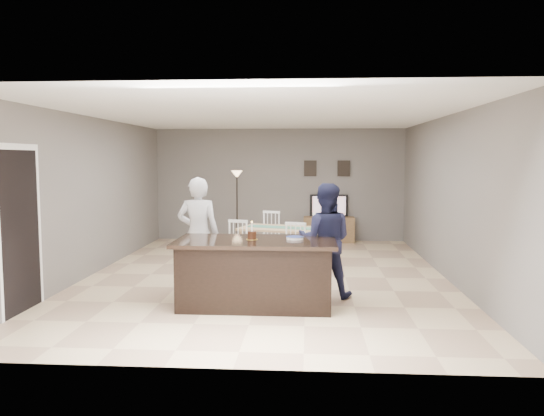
# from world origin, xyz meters

# --- Properties ---
(floor) EXTENTS (8.00, 8.00, 0.00)m
(floor) POSITION_xyz_m (0.00, 0.00, 0.00)
(floor) COLOR #D5B688
(floor) RESTS_ON ground
(room_shell) EXTENTS (8.00, 8.00, 8.00)m
(room_shell) POSITION_xyz_m (0.00, 0.00, 1.68)
(room_shell) COLOR slate
(room_shell) RESTS_ON floor
(kitchen_island) EXTENTS (2.15, 1.10, 0.90)m
(kitchen_island) POSITION_xyz_m (0.00, -1.80, 0.45)
(kitchen_island) COLOR black
(kitchen_island) RESTS_ON floor
(tv_console) EXTENTS (1.20, 0.40, 0.60)m
(tv_console) POSITION_xyz_m (1.20, 3.77, 0.30)
(tv_console) COLOR brown
(tv_console) RESTS_ON floor
(television) EXTENTS (0.91, 0.12, 0.53)m
(television) POSITION_xyz_m (1.20, 3.84, 0.86)
(television) COLOR black
(television) RESTS_ON tv_console
(tv_screen_glow) EXTENTS (0.78, 0.00, 0.78)m
(tv_screen_glow) POSITION_xyz_m (1.20, 3.76, 0.87)
(tv_screen_glow) COLOR orange
(tv_screen_glow) RESTS_ON tv_console
(picture_frames) EXTENTS (1.10, 0.02, 0.38)m
(picture_frames) POSITION_xyz_m (1.15, 3.98, 1.75)
(picture_frames) COLOR black
(picture_frames) RESTS_ON room_shell
(doorway) EXTENTS (0.00, 2.10, 2.65)m
(doorway) POSITION_xyz_m (-2.99, -2.30, 1.26)
(doorway) COLOR black
(doorway) RESTS_ON floor
(woman) EXTENTS (0.64, 0.44, 1.71)m
(woman) POSITION_xyz_m (-0.95, -1.00, 0.86)
(woman) COLOR silver
(woman) RESTS_ON floor
(man) EXTENTS (0.86, 0.71, 1.64)m
(man) POSITION_xyz_m (0.95, -1.25, 0.82)
(man) COLOR #181B36
(man) RESTS_ON floor
(birthday_cake) EXTENTS (0.16, 0.16, 0.25)m
(birthday_cake) POSITION_xyz_m (-0.05, -1.77, 0.96)
(birthday_cake) COLOR gold
(birthday_cake) RESTS_ON kitchen_island
(plate_stack) EXTENTS (0.24, 0.24, 0.04)m
(plate_stack) POSITION_xyz_m (0.52, -1.71, 0.92)
(plate_stack) COLOR white
(plate_stack) RESTS_ON kitchen_island
(dining_table) EXTENTS (1.87, 2.05, 0.93)m
(dining_table) POSITION_xyz_m (0.23, 0.89, 0.59)
(dining_table) COLOR tan
(dining_table) RESTS_ON floor
(floor_lamp) EXTENTS (0.26, 0.26, 1.71)m
(floor_lamp) POSITION_xyz_m (-0.92, 3.18, 1.33)
(floor_lamp) COLOR black
(floor_lamp) RESTS_ON floor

